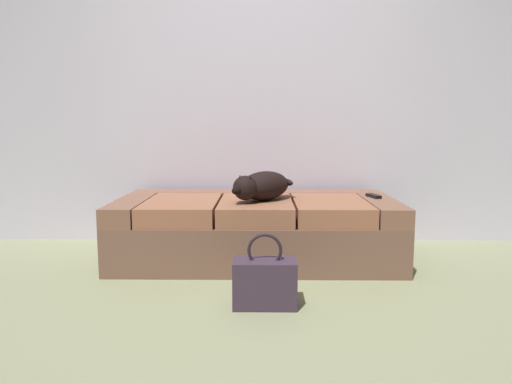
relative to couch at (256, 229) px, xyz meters
name	(u,v)px	position (x,y,z in m)	size (l,w,h in m)	color
ground_plane	(253,323)	(0.00, -1.10, -0.21)	(10.00, 10.00, 0.00)	gray
back_wall	(257,62)	(0.00, 0.60, 1.19)	(6.40, 0.10, 2.80)	silver
couch	(256,229)	(0.00, 0.00, 0.00)	(1.87, 0.94, 0.42)	brown
dog_dark	(262,186)	(0.04, -0.10, 0.31)	(0.45, 0.50, 0.19)	black
tv_remote	(373,196)	(0.81, 0.05, 0.22)	(0.04, 0.15, 0.02)	black
handbag	(265,282)	(0.05, -0.88, -0.08)	(0.32, 0.18, 0.38)	#3B2C3C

